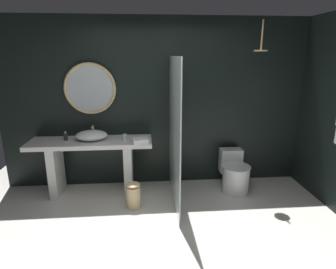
% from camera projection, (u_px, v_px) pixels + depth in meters
% --- Properties ---
extents(ground_plane, '(5.76, 5.76, 0.00)m').
position_uv_depth(ground_plane, '(168.00, 257.00, 2.96)').
color(ground_plane, silver).
extents(back_wall_panel, '(4.80, 0.10, 2.60)m').
position_uv_depth(back_wall_panel, '(158.00, 104.00, 4.43)').
color(back_wall_panel, black).
rests_on(back_wall_panel, ground_plane).
extents(vanity_counter, '(1.78, 0.55, 0.83)m').
position_uv_depth(vanity_counter, '(92.00, 158.00, 4.22)').
color(vanity_counter, silver).
rests_on(vanity_counter, ground_plane).
extents(vessel_sink, '(0.46, 0.38, 0.18)m').
position_uv_depth(vessel_sink, '(91.00, 135.00, 4.14)').
color(vessel_sink, white).
rests_on(vessel_sink, vanity_counter).
extents(tumbler_cup, '(0.07, 0.07, 0.09)m').
position_uv_depth(tumbler_cup, '(125.00, 137.00, 4.15)').
color(tumbler_cup, silver).
rests_on(tumbler_cup, vanity_counter).
extents(soap_dispenser, '(0.06, 0.06, 0.13)m').
position_uv_depth(soap_dispenser, '(66.00, 136.00, 4.13)').
color(soap_dispenser, '#282D28').
rests_on(soap_dispenser, vanity_counter).
extents(round_wall_mirror, '(0.77, 0.05, 0.77)m').
position_uv_depth(round_wall_mirror, '(90.00, 89.00, 4.19)').
color(round_wall_mirror, '#D6B77F').
extents(shower_glass_panel, '(0.02, 1.33, 2.03)m').
position_uv_depth(shower_glass_panel, '(174.00, 133.00, 3.83)').
color(shower_glass_panel, silver).
rests_on(shower_glass_panel, ground_plane).
extents(rain_shower_head, '(0.19, 0.19, 0.41)m').
position_uv_depth(rain_shower_head, '(261.00, 47.00, 3.87)').
color(rain_shower_head, '#D6B77F').
extents(toilet, '(0.42, 0.63, 0.59)m').
position_uv_depth(toilet, '(234.00, 174.00, 4.38)').
color(toilet, white).
rests_on(toilet, ground_plane).
extents(waste_bin, '(0.20, 0.20, 0.36)m').
position_uv_depth(waste_bin, '(134.00, 195.00, 3.89)').
color(waste_bin, '#D6B77F').
rests_on(waste_bin, ground_plane).
extents(folded_hand_towel, '(0.24, 0.21, 0.06)m').
position_uv_depth(folded_hand_towel, '(140.00, 141.00, 4.02)').
color(folded_hand_towel, white).
rests_on(folded_hand_towel, vanity_counter).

